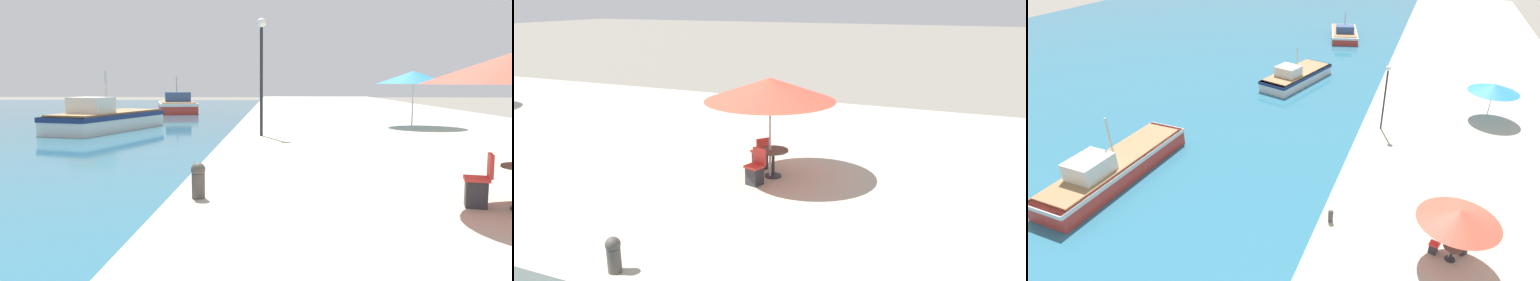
% 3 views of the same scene
% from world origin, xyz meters
% --- Properties ---
extents(quay_promenade, '(16.00, 90.00, 0.61)m').
position_xyz_m(quay_promenade, '(8.00, 37.00, 0.31)').
color(quay_promenade, '#BCB29E').
rests_on(quay_promenade, ground_plane).
extents(fishing_boat_mid, '(4.88, 8.48, 3.32)m').
position_xyz_m(fishing_boat_mid, '(-7.63, 31.01, 0.70)').
color(fishing_boat_mid, silver).
rests_on(fishing_boat_mid, water_basin).
extents(fishing_boat_far, '(4.99, 8.16, 3.25)m').
position_xyz_m(fishing_boat_far, '(-7.04, 48.31, 0.69)').
color(fishing_boat_far, red).
rests_on(fishing_boat_far, water_basin).
extents(cafe_umbrella_white, '(3.48, 3.48, 2.64)m').
position_xyz_m(cafe_umbrella_white, '(8.43, 27.52, 2.95)').
color(cafe_umbrella_white, '#B7B7B7').
rests_on(cafe_umbrella_white, quay_promenade).
extents(cafe_chair_right, '(0.52, 0.50, 0.91)m').
position_xyz_m(cafe_chair_right, '(5.32, 11.78, 0.94)').
color(cafe_chair_right, '#2D2D33').
rests_on(cafe_chair_right, quay_promenade).
extents(mooring_bollard, '(0.26, 0.26, 0.65)m').
position_xyz_m(mooring_bollard, '(0.55, 12.24, 0.96)').
color(mooring_bollard, '#4C4742').
rests_on(mooring_bollard, quay_promenade).
extents(lamppost, '(0.36, 0.36, 4.56)m').
position_xyz_m(lamppost, '(1.36, 23.04, 3.71)').
color(lamppost, '#232328').
rests_on(lamppost, quay_promenade).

